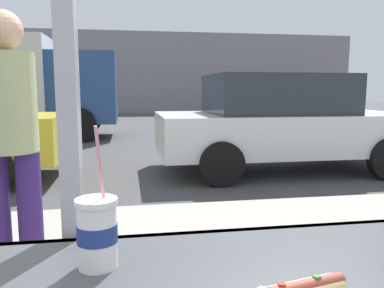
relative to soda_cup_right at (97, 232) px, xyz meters
name	(u,v)px	position (x,y,z in m)	size (l,w,h in m)	color
ground_plane	(122,149)	(-0.08, 8.14, -1.04)	(60.00, 60.00, 0.00)	#424244
sidewalk_strip	(109,277)	(-0.08, 1.74, -0.97)	(16.00, 2.80, 0.15)	#9E998E
building_facade_far	(124,73)	(-0.08, 22.72, 1.31)	(28.00, 1.20, 4.70)	gray
soda_cup_right	(97,232)	(0.00, 0.00, 0.00)	(0.09, 0.09, 0.31)	white
parked_car_white	(281,122)	(2.60, 5.31, -0.22)	(4.17, 2.08, 1.59)	silver
pedestrian	(9,136)	(-0.60, 1.52, 0.04)	(0.32, 0.32, 1.63)	#341F5E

